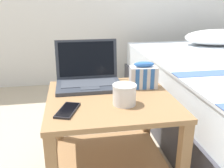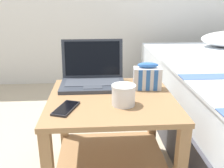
{
  "view_description": "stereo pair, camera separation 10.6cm",
  "coord_description": "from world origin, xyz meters",
  "px_view_note": "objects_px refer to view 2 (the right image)",
  "views": [
    {
      "loc": [
        -0.18,
        -1.07,
        0.91
      ],
      "look_at": [
        0.0,
        -0.04,
        0.55
      ],
      "focal_mm": 40.0,
      "sensor_mm": 36.0,
      "label": 1
    },
    {
      "loc": [
        -0.07,
        -1.08,
        0.91
      ],
      "look_at": [
        0.0,
        -0.04,
        0.55
      ],
      "focal_mm": 40.0,
      "sensor_mm": 36.0,
      "label": 2
    }
  ],
  "objects_px": {
    "mug_front_left": "(123,94)",
    "snack_bag": "(147,77)",
    "cell_phone": "(66,108)",
    "laptop": "(93,76)"
  },
  "relations": [
    {
      "from": "mug_front_left",
      "to": "cell_phone",
      "type": "xyz_separation_m",
      "value": [
        -0.24,
        -0.04,
        -0.05
      ]
    },
    {
      "from": "cell_phone",
      "to": "laptop",
      "type": "bearing_deg",
      "value": 70.38
    },
    {
      "from": "mug_front_left",
      "to": "cell_phone",
      "type": "bearing_deg",
      "value": -171.76
    },
    {
      "from": "mug_front_left",
      "to": "snack_bag",
      "type": "relative_size",
      "value": 0.99
    },
    {
      "from": "laptop",
      "to": "snack_bag",
      "type": "xyz_separation_m",
      "value": [
        0.28,
        -0.09,
        0.02
      ]
    },
    {
      "from": "snack_bag",
      "to": "cell_phone",
      "type": "bearing_deg",
      "value": -149.95
    },
    {
      "from": "laptop",
      "to": "snack_bag",
      "type": "height_order",
      "value": "laptop"
    },
    {
      "from": "laptop",
      "to": "cell_phone",
      "type": "relative_size",
      "value": 2.06
    },
    {
      "from": "snack_bag",
      "to": "cell_phone",
      "type": "xyz_separation_m",
      "value": [
        -0.39,
        -0.22,
        -0.06
      ]
    },
    {
      "from": "mug_front_left",
      "to": "cell_phone",
      "type": "height_order",
      "value": "mug_front_left"
    }
  ]
}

